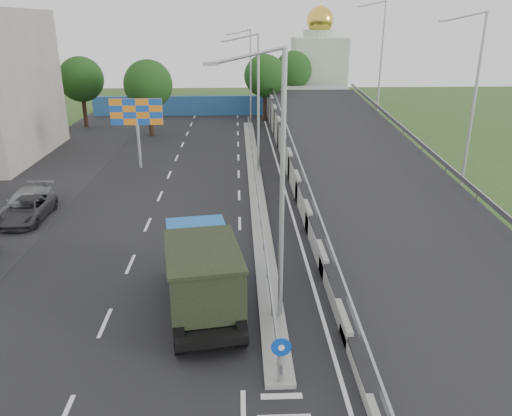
{
  "coord_description": "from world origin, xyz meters",
  "views": [
    {
      "loc": [
        -1.27,
        -10.75,
        10.96
      ],
      "look_at": [
        -0.38,
        12.7,
        2.2
      ],
      "focal_mm": 35.0,
      "sensor_mm": 36.0,
      "label": 1
    }
  ],
  "objects_px": {
    "sign_bollard": "(281,360)",
    "church": "(318,66)",
    "lamp_post_mid": "(256,98)",
    "parked_car_d": "(27,202)",
    "dump_truck": "(202,271)",
    "billboard": "(137,116)",
    "lamp_post_near": "(277,178)",
    "parked_car_c": "(27,210)",
    "lamp_post_far": "(249,72)"
  },
  "relations": [
    {
      "from": "lamp_post_far",
      "to": "dump_truck",
      "type": "xyz_separation_m",
      "value": [
        -2.87,
        -39.02,
        -4.11
      ]
    },
    {
      "from": "church",
      "to": "parked_car_c",
      "type": "distance_m",
      "value": 49.25
    },
    {
      "from": "lamp_post_far",
      "to": "church",
      "type": "relative_size",
      "value": 0.73
    },
    {
      "from": "lamp_post_far",
      "to": "parked_car_c",
      "type": "bearing_deg",
      "value": -115.44
    },
    {
      "from": "lamp_post_far",
      "to": "billboard",
      "type": "bearing_deg",
      "value": -116.84
    },
    {
      "from": "billboard",
      "to": "sign_bollard",
      "type": "bearing_deg",
      "value": -70.79
    },
    {
      "from": "lamp_post_mid",
      "to": "parked_car_d",
      "type": "xyz_separation_m",
      "value": [
        -14.25,
        -7.71,
        -5.1
      ]
    },
    {
      "from": "church",
      "to": "dump_truck",
      "type": "distance_m",
      "value": 54.65
    },
    {
      "from": "lamp_post_mid",
      "to": "parked_car_d",
      "type": "relative_size",
      "value": 2.08
    },
    {
      "from": "church",
      "to": "dump_truck",
      "type": "height_order",
      "value": "church"
    },
    {
      "from": "lamp_post_near",
      "to": "lamp_post_mid",
      "type": "height_order",
      "value": "same"
    },
    {
      "from": "lamp_post_mid",
      "to": "church",
      "type": "xyz_separation_m",
      "value": [
        9.89,
        34.0,
        -0.5
      ]
    },
    {
      "from": "dump_truck",
      "to": "parked_car_c",
      "type": "xyz_separation_m",
      "value": [
        -10.9,
        10.08,
        -1.04
      ]
    },
    {
      "from": "lamp_post_near",
      "to": "parked_car_c",
      "type": "bearing_deg",
      "value": 141.23
    },
    {
      "from": "lamp_post_far",
      "to": "parked_car_c",
      "type": "height_order",
      "value": "lamp_post_far"
    },
    {
      "from": "parked_car_d",
      "to": "dump_truck",
      "type": "bearing_deg",
      "value": -42.42
    },
    {
      "from": "billboard",
      "to": "lamp_post_near",
      "type": "bearing_deg",
      "value": -67.51
    },
    {
      "from": "billboard",
      "to": "parked_car_c",
      "type": "height_order",
      "value": "billboard"
    },
    {
      "from": "sign_bollard",
      "to": "dump_truck",
      "type": "xyz_separation_m",
      "value": [
        -2.76,
        4.8,
        0.67
      ]
    },
    {
      "from": "lamp_post_near",
      "to": "church",
      "type": "bearing_deg",
      "value": 79.62
    },
    {
      "from": "lamp_post_near",
      "to": "dump_truck",
      "type": "relative_size",
      "value": 1.38
    },
    {
      "from": "lamp_post_mid",
      "to": "billboard",
      "type": "xyz_separation_m",
      "value": [
        -9.11,
        2.0,
        -1.62
      ]
    },
    {
      "from": "lamp_post_near",
      "to": "parked_car_d",
      "type": "bearing_deg",
      "value": 139.22
    },
    {
      "from": "parked_car_d",
      "to": "lamp_post_far",
      "type": "bearing_deg",
      "value": 65.19
    },
    {
      "from": "sign_bollard",
      "to": "church",
      "type": "distance_m",
      "value": 58.84
    },
    {
      "from": "lamp_post_mid",
      "to": "parked_car_c",
      "type": "bearing_deg",
      "value": -146.99
    },
    {
      "from": "sign_bollard",
      "to": "dump_truck",
      "type": "height_order",
      "value": "dump_truck"
    },
    {
      "from": "parked_car_d",
      "to": "lamp_post_mid",
      "type": "bearing_deg",
      "value": 30.83
    },
    {
      "from": "sign_bollard",
      "to": "lamp_post_near",
      "type": "xyz_separation_m",
      "value": [
        0.11,
        3.83,
        4.77
      ]
    },
    {
      "from": "lamp_post_near",
      "to": "billboard",
      "type": "relative_size",
      "value": 1.83
    },
    {
      "from": "sign_bollard",
      "to": "church",
      "type": "bearing_deg",
      "value": 80.19
    },
    {
      "from": "lamp_post_far",
      "to": "billboard",
      "type": "xyz_separation_m",
      "value": [
        -9.11,
        -18.0,
        -1.62
      ]
    },
    {
      "from": "lamp_post_near",
      "to": "dump_truck",
      "type": "bearing_deg",
      "value": 161.13
    },
    {
      "from": "church",
      "to": "parked_car_d",
      "type": "xyz_separation_m",
      "value": [
        -24.14,
        -41.71,
        -4.61
      ]
    },
    {
      "from": "sign_bollard",
      "to": "lamp_post_near",
      "type": "height_order",
      "value": "lamp_post_near"
    },
    {
      "from": "sign_bollard",
      "to": "parked_car_d",
      "type": "distance_m",
      "value": 21.44
    },
    {
      "from": "lamp_post_mid",
      "to": "dump_truck",
      "type": "xyz_separation_m",
      "value": [
        -2.87,
        -19.02,
        -4.11
      ]
    },
    {
      "from": "lamp_post_far",
      "to": "billboard",
      "type": "distance_m",
      "value": 20.24
    },
    {
      "from": "lamp_post_near",
      "to": "parked_car_c",
      "type": "xyz_separation_m",
      "value": [
        -13.77,
        11.06,
        -5.15
      ]
    },
    {
      "from": "lamp_post_near",
      "to": "parked_car_d",
      "type": "distance_m",
      "value": 19.49
    },
    {
      "from": "sign_bollard",
      "to": "lamp_post_far",
      "type": "height_order",
      "value": "lamp_post_far"
    },
    {
      "from": "dump_truck",
      "to": "parked_car_d",
      "type": "relative_size",
      "value": 1.5
    },
    {
      "from": "church",
      "to": "parked_car_d",
      "type": "relative_size",
      "value": 2.84
    },
    {
      "from": "lamp_post_near",
      "to": "parked_car_c",
      "type": "distance_m",
      "value": 18.39
    },
    {
      "from": "lamp_post_mid",
      "to": "billboard",
      "type": "bearing_deg",
      "value": 167.62
    },
    {
      "from": "sign_bollard",
      "to": "lamp_post_mid",
      "type": "distance_m",
      "value": 24.3
    },
    {
      "from": "lamp_post_mid",
      "to": "parked_car_c",
      "type": "xyz_separation_m",
      "value": [
        -13.77,
        -8.94,
        -5.15
      ]
    },
    {
      "from": "billboard",
      "to": "parked_car_d",
      "type": "height_order",
      "value": "billboard"
    },
    {
      "from": "lamp_post_far",
      "to": "parked_car_c",
      "type": "xyz_separation_m",
      "value": [
        -13.77,
        -28.94,
        -5.15
      ]
    },
    {
      "from": "sign_bollard",
      "to": "billboard",
      "type": "distance_m",
      "value": 27.53
    }
  ]
}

